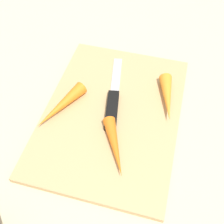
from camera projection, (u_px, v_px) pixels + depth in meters
The scene contains 6 objects.
ground_plane at pixel (112, 116), 0.56m from camera, with size 1.40×1.40×0.00m, color #C6B793.
cutting_board at pixel (112, 114), 0.56m from camera, with size 0.36×0.26×0.01m, color tan.
knife at pixel (113, 106), 0.56m from camera, with size 0.20×0.05×0.01m.
carrot_medium at pixel (115, 146), 0.49m from camera, with size 0.02×0.02×0.12m, color orange.
carrot_longest at pixel (61, 106), 0.55m from camera, with size 0.03×0.03×0.12m, color orange.
carrot_shortest at pixel (167, 97), 0.56m from camera, with size 0.03×0.03×0.11m, color orange.
Camera 1 is at (-0.32, -0.09, 0.45)m, focal length 45.27 mm.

